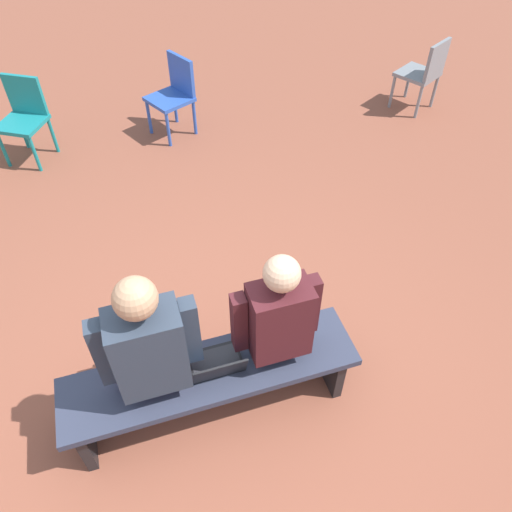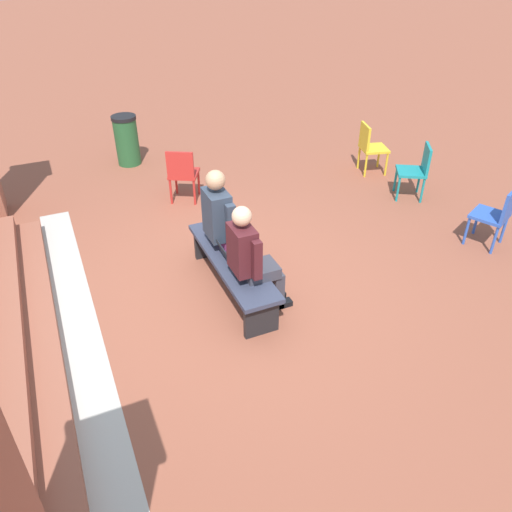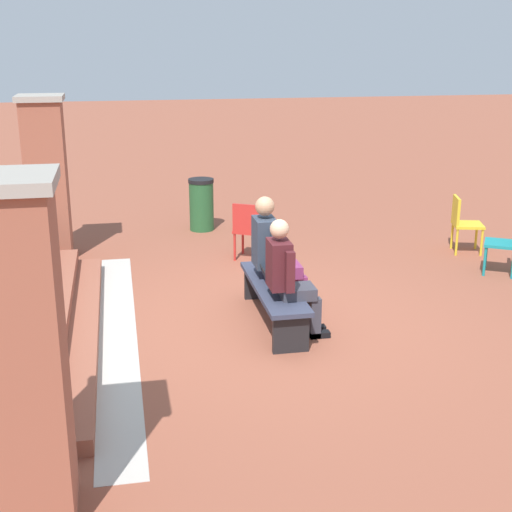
% 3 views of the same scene
% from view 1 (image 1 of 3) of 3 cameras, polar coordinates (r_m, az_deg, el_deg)
% --- Properties ---
extents(ground_plane, '(60.00, 60.00, 0.00)m').
position_cam_1_polar(ground_plane, '(3.43, -4.51, -17.94)').
color(ground_plane, brown).
extents(bench, '(1.80, 0.44, 0.45)m').
position_cam_1_polar(bench, '(3.17, -5.12, -13.71)').
color(bench, '#33384C').
rests_on(bench, ground).
extents(person_student, '(0.52, 0.65, 1.30)m').
position_cam_1_polar(person_student, '(2.97, 1.94, -7.21)').
color(person_student, '#383842').
rests_on(person_student, ground).
extents(person_adult, '(0.57, 0.72, 1.38)m').
position_cam_1_polar(person_adult, '(2.88, -12.12, -10.08)').
color(person_adult, '#7F2D5B').
rests_on(person_adult, ground).
extents(laptop, '(0.32, 0.29, 0.21)m').
position_cam_1_polar(laptop, '(3.04, -4.46, -12.29)').
color(laptop, black).
rests_on(laptop, bench).
extents(plastic_chair_far_left, '(0.58, 0.58, 0.84)m').
position_cam_1_polar(plastic_chair_far_left, '(5.76, -24.99, 14.48)').
color(plastic_chair_far_left, teal).
rests_on(plastic_chair_far_left, ground).
extents(plastic_chair_mid_courtyard, '(0.57, 0.57, 0.84)m').
position_cam_1_polar(plastic_chair_mid_courtyard, '(6.43, 18.71, 19.40)').
color(plastic_chair_mid_courtyard, gray).
rests_on(plastic_chair_mid_courtyard, ground).
extents(plastic_chair_by_pillar, '(0.56, 0.56, 0.84)m').
position_cam_1_polar(plastic_chair_by_pillar, '(5.75, -9.29, 18.06)').
color(plastic_chair_by_pillar, '#2D56B7').
rests_on(plastic_chair_by_pillar, ground).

